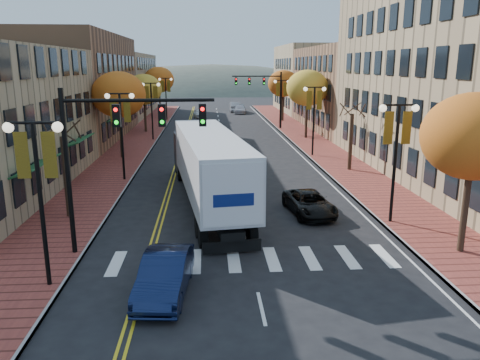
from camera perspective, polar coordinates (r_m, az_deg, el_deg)
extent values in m
plane|color=black|center=(17.89, 1.89, -12.24)|extent=(200.00, 200.00, 0.00)
cube|color=brown|center=(49.63, -12.46, 4.53)|extent=(4.00, 85.00, 0.15)
cube|color=brown|center=(50.25, 8.36, 4.82)|extent=(4.00, 85.00, 0.15)
cube|color=brown|center=(54.23, -20.76, 10.51)|extent=(12.00, 24.00, 11.00)
cube|color=#9E8966|center=(78.54, -15.54, 11.12)|extent=(12.00, 26.00, 9.50)
cube|color=brown|center=(61.45, 15.46, 10.73)|extent=(15.00, 24.00, 10.00)
cube|color=#9E8966|center=(82.52, 10.39, 12.03)|extent=(15.00, 20.00, 11.00)
cylinder|color=#382619|center=(25.68, -20.42, 0.35)|extent=(0.28, 0.28, 4.20)
cylinder|color=#382619|center=(40.97, -14.32, 6.07)|extent=(0.28, 0.28, 4.90)
ellipsoid|color=#C85F17|center=(40.70, -14.57, 10.06)|extent=(4.48, 4.48, 3.81)
cylinder|color=#382619|center=(56.71, -11.50, 8.11)|extent=(0.28, 0.28, 4.55)
ellipsoid|color=yellow|center=(56.51, -11.64, 10.77)|extent=(4.16, 4.16, 3.54)
cylinder|color=#382619|center=(74.51, -9.76, 9.70)|extent=(0.28, 0.28, 5.04)
ellipsoid|color=#C85F17|center=(74.36, -9.86, 11.96)|extent=(4.61, 4.61, 3.92)
cylinder|color=#382619|center=(21.61, 25.84, -2.15)|extent=(0.28, 0.28, 4.55)
ellipsoid|color=#C85F17|center=(21.10, 26.60, 4.78)|extent=(4.16, 4.16, 3.54)
cylinder|color=#382619|center=(36.06, 13.35, 4.54)|extent=(0.28, 0.28, 4.20)
cylinder|color=#382619|center=(51.37, 8.11, 7.87)|extent=(0.28, 0.28, 4.90)
ellipsoid|color=yellow|center=(51.16, 8.22, 11.05)|extent=(4.48, 4.48, 3.81)
cylinder|color=#382619|center=(67.05, 5.25, 9.27)|extent=(0.28, 0.28, 4.76)
ellipsoid|color=#C85F17|center=(66.88, 5.31, 11.64)|extent=(4.35, 4.35, 3.70)
cylinder|color=black|center=(17.68, -23.03, -3.27)|extent=(0.16, 0.16, 6.00)
cylinder|color=black|center=(17.10, -23.98, 6.40)|extent=(1.60, 0.10, 0.10)
sphere|color=#FFF2CC|center=(17.40, -26.42, 5.76)|extent=(0.36, 0.36, 0.36)
sphere|color=#FFF2CC|center=(16.86, -21.36, 6.03)|extent=(0.36, 0.36, 0.36)
cube|color=#AE8817|center=(17.41, -25.02, 2.73)|extent=(0.45, 0.03, 1.60)
cube|color=#AE8817|center=(17.10, -22.21, 2.83)|extent=(0.45, 0.03, 1.60)
cylinder|color=black|center=(32.86, -14.19, 4.94)|extent=(0.16, 0.16, 6.00)
cylinder|color=black|center=(32.55, -14.50, 10.16)|extent=(1.60, 0.10, 0.10)
sphere|color=#FFF2CC|center=(32.71, -15.89, 9.82)|extent=(0.36, 0.36, 0.36)
sphere|color=#FFF2CC|center=(32.42, -13.08, 9.96)|extent=(0.36, 0.36, 0.36)
cube|color=#AE8817|center=(32.71, -15.17, 8.20)|extent=(0.45, 0.03, 1.60)
cube|color=#AE8817|center=(32.55, -13.60, 8.26)|extent=(0.45, 0.03, 1.60)
cylinder|color=black|center=(50.54, -10.69, 8.12)|extent=(0.16, 0.16, 6.00)
cylinder|color=black|center=(50.34, -10.85, 11.52)|extent=(1.60, 0.10, 0.10)
sphere|color=#FFF2CC|center=(50.45, -11.76, 11.31)|extent=(0.36, 0.36, 0.36)
sphere|color=#FFF2CC|center=(50.26, -9.91, 11.38)|extent=(0.36, 0.36, 0.36)
cube|color=#AE8817|center=(50.45, -11.30, 10.25)|extent=(0.45, 0.03, 1.60)
cube|color=#AE8817|center=(50.34, -10.27, 10.29)|extent=(0.45, 0.03, 1.60)
cylinder|color=black|center=(68.39, -8.99, 9.64)|extent=(0.16, 0.16, 6.00)
cylinder|color=black|center=(68.24, -9.09, 12.15)|extent=(1.60, 0.10, 0.10)
sphere|color=#FFF2CC|center=(68.32, -9.77, 12.00)|extent=(0.36, 0.36, 0.36)
sphere|color=#FFF2CC|center=(68.18, -8.40, 12.05)|extent=(0.36, 0.36, 0.36)
cube|color=#AE8817|center=(68.32, -9.44, 11.22)|extent=(0.45, 0.03, 1.60)
cube|color=#AE8817|center=(68.25, -8.67, 11.24)|extent=(0.45, 0.03, 1.60)
cylinder|color=black|center=(24.31, 18.32, 1.61)|extent=(0.16, 0.16, 6.00)
cylinder|color=black|center=(23.89, 18.87, 8.65)|extent=(1.60, 0.10, 0.10)
sphere|color=#FFF2CC|center=(23.61, 17.03, 8.37)|extent=(0.36, 0.36, 0.36)
sphere|color=#FFF2CC|center=(24.22, 20.60, 8.22)|extent=(0.36, 0.36, 0.36)
cube|color=#AE8817|center=(23.83, 17.66, 6.07)|extent=(0.45, 0.03, 1.60)
cube|color=#AE8817|center=(24.18, 19.65, 6.02)|extent=(0.45, 0.03, 1.60)
cylinder|color=black|center=(41.30, 8.95, 6.95)|extent=(0.16, 0.16, 6.00)
cylinder|color=black|center=(41.06, 9.11, 11.11)|extent=(1.60, 0.10, 0.10)
sphere|color=#FFF2CC|center=(40.89, 7.99, 10.92)|extent=(0.36, 0.36, 0.36)
sphere|color=#FFF2CC|center=(41.25, 10.21, 10.87)|extent=(0.36, 0.36, 0.36)
cube|color=#AE8817|center=(41.02, 8.43, 9.59)|extent=(0.45, 0.03, 1.60)
cube|color=#AE8817|center=(41.23, 9.67, 9.56)|extent=(0.45, 0.03, 1.60)
cylinder|color=black|center=(58.90, 5.05, 9.10)|extent=(0.16, 0.16, 6.00)
cylinder|color=black|center=(58.72, 5.12, 12.01)|extent=(1.60, 0.10, 0.10)
sphere|color=#FFF2CC|center=(58.61, 4.32, 11.88)|extent=(0.36, 0.36, 0.36)
sphere|color=#FFF2CC|center=(58.86, 5.90, 11.85)|extent=(0.36, 0.36, 0.36)
cube|color=#AE8817|center=(58.70, 4.65, 10.95)|extent=(0.45, 0.03, 1.60)
cube|color=#AE8817|center=(58.84, 5.53, 10.94)|extent=(0.45, 0.03, 1.60)
cylinder|color=black|center=(20.29, -20.23, 0.56)|extent=(0.20, 0.20, 7.00)
cylinder|color=black|center=(19.21, -12.26, 9.47)|extent=(6.00, 0.14, 0.14)
cube|color=black|center=(19.41, -14.82, 7.59)|extent=(0.30, 0.25, 0.90)
sphere|color=#FF0C0C|center=(19.25, -14.94, 8.28)|extent=(0.16, 0.16, 0.16)
cube|color=black|center=(19.16, -9.48, 7.78)|extent=(0.30, 0.25, 0.90)
sphere|color=#FF0C0C|center=(18.99, -9.54, 8.48)|extent=(0.16, 0.16, 0.16)
cube|color=black|center=(19.07, -4.58, 7.90)|extent=(0.30, 0.25, 0.90)
sphere|color=#FF0C0C|center=(18.91, -4.60, 8.61)|extent=(0.16, 0.16, 0.16)
cylinder|color=black|center=(58.84, 4.97, 9.58)|extent=(0.20, 0.20, 7.00)
cylinder|color=black|center=(58.31, 2.04, 12.54)|extent=(6.00, 0.14, 0.14)
cube|color=black|center=(58.42, 2.94, 11.94)|extent=(0.30, 0.25, 0.90)
sphere|color=#FF0C0C|center=(58.28, 2.96, 12.18)|extent=(0.16, 0.16, 0.16)
cube|color=black|center=(58.24, 1.14, 11.95)|extent=(0.30, 0.25, 0.90)
sphere|color=#FF0C0C|center=(58.09, 1.15, 12.19)|extent=(0.16, 0.16, 0.16)
cube|color=black|center=(58.11, -0.49, 11.95)|extent=(0.30, 0.25, 0.90)
sphere|color=#FF0C0C|center=(57.97, -0.48, 12.19)|extent=(0.16, 0.16, 0.16)
cube|color=black|center=(26.00, -3.63, -1.71)|extent=(2.84, 13.74, 0.37)
cube|color=silver|center=(25.56, -3.69, 2.28)|extent=(4.52, 13.97, 2.96)
cube|color=#222227|center=(33.99, -5.64, 3.43)|extent=(3.03, 3.49, 2.64)
cylinder|color=black|center=(20.80, -4.54, -6.85)|extent=(0.50, 1.09, 1.06)
cylinder|color=black|center=(21.16, 1.47, -6.44)|extent=(0.50, 1.09, 1.06)
cylinder|color=black|center=(21.98, -4.95, -5.69)|extent=(0.50, 1.09, 1.06)
cylinder|color=black|center=(22.32, 0.73, -5.33)|extent=(0.50, 1.09, 1.06)
cylinder|color=black|center=(32.91, -7.27, 0.88)|extent=(0.50, 1.09, 1.06)
cylinder|color=black|center=(33.13, -3.45, 1.05)|extent=(0.50, 1.09, 1.06)
cylinder|color=black|center=(35.17, -7.57, 1.71)|extent=(0.50, 1.09, 1.06)
cylinder|color=black|center=(35.38, -3.99, 1.87)|extent=(0.50, 1.09, 1.06)
imported|color=#0D1637|center=(16.89, -9.15, -11.34)|extent=(1.95, 4.54, 1.46)
imported|color=black|center=(25.50, 8.46, -2.81)|extent=(2.53, 4.64, 1.23)
imported|color=silver|center=(71.96, -4.96, 8.08)|extent=(1.98, 3.96, 1.30)
imported|color=#ACAAB2|center=(78.38, 0.00, 8.64)|extent=(2.48, 4.99, 1.39)
imported|color=#9B9BA2|center=(80.95, -0.58, 8.90)|extent=(1.77, 5.03, 1.65)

